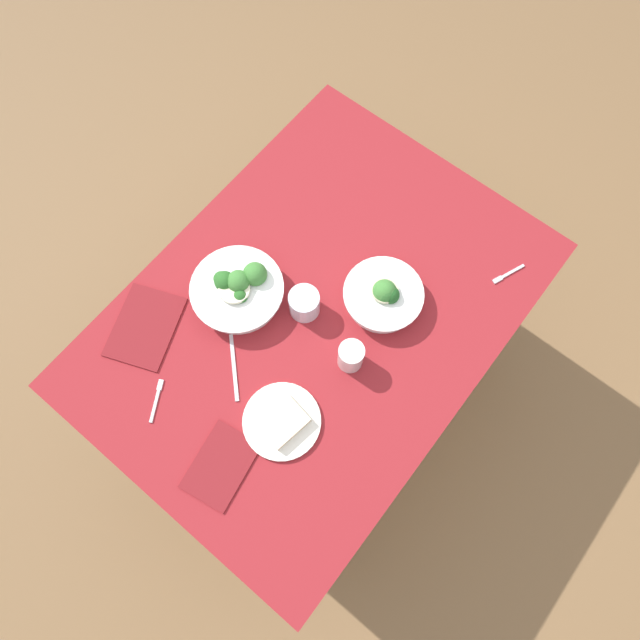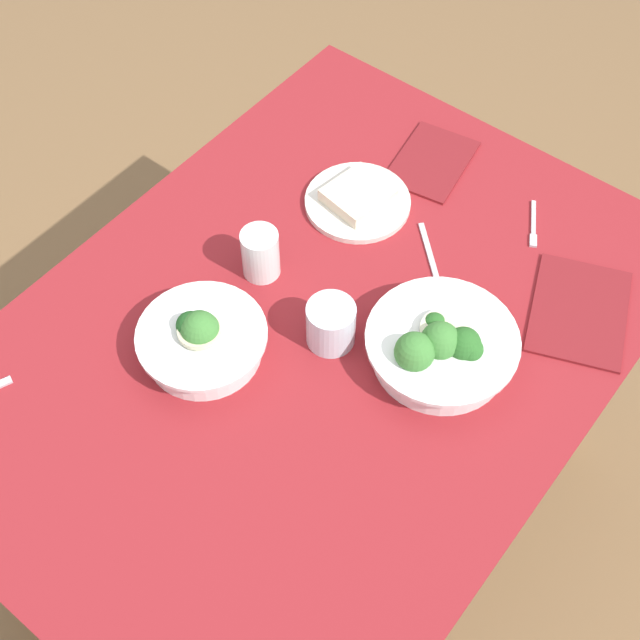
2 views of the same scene
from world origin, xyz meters
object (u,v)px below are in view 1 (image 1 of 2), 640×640
fork_by_far_bowl (507,274)px  napkin_folded_lower (145,327)px  water_glass_center (351,356)px  napkin_folded_upper (221,465)px  water_glass_side (304,303)px  table_knife_left (234,367)px  fork_by_near_bowl (157,399)px  broccoli_bowl_far (383,296)px  bread_side_plate (282,421)px  broccoli_bowl_near (238,289)px

fork_by_far_bowl → napkin_folded_lower: size_ratio=0.46×
water_glass_center → napkin_folded_upper: 0.42m
water_glass_side → napkin_folded_lower: 0.43m
table_knife_left → fork_by_near_bowl: bearing=-74.9°
broccoli_bowl_far → water_glass_side: size_ratio=2.60×
broccoli_bowl_far → napkin_folded_lower: bearing=-44.5°
fork_by_near_bowl → water_glass_side: bearing=-48.0°
broccoli_bowl_far → bread_side_plate: bearing=-0.2°
water_glass_center → table_knife_left: 0.31m
broccoli_bowl_near → fork_by_far_bowl: 0.74m
napkin_folded_upper → napkin_folded_lower: (-0.14, -0.40, 0.00)m
fork_by_far_bowl → water_glass_side: bearing=-19.3°
fork_by_far_bowl → table_knife_left: same height
napkin_folded_lower → table_knife_left: bearing=104.1°
water_glass_center → napkin_folded_upper: size_ratio=0.51×
water_glass_center → water_glass_side: (-0.04, -0.19, -0.01)m
fork_by_near_bowl → table_knife_left: size_ratio=0.57×
fork_by_far_bowl → table_knife_left: (0.67, -0.41, -0.00)m
fork_by_far_bowl → table_knife_left: size_ratio=0.55×
broccoli_bowl_near → water_glass_center: broccoli_bowl_near is taller
bread_side_plate → water_glass_center: 0.24m
broccoli_bowl_far → bread_side_plate: 0.42m
broccoli_bowl_near → bread_side_plate: bearing=58.1°
bread_side_plate → fork_by_near_bowl: (0.16, -0.29, -0.01)m
broccoli_bowl_far → broccoli_bowl_near: (0.23, -0.31, 0.00)m
water_glass_center → fork_by_near_bowl: 0.51m
broccoli_bowl_near → napkin_folded_upper: (0.37, 0.27, -0.03)m
table_knife_left → fork_by_far_bowl: bearing=101.5°
fork_by_near_bowl → napkin_folded_upper: size_ratio=0.55×
water_glass_side → fork_by_far_bowl: 0.57m
broccoli_bowl_far → napkin_folded_upper: 0.60m
broccoli_bowl_far → water_glass_center: 0.19m
broccoli_bowl_far → broccoli_bowl_near: 0.39m
water_glass_side → table_knife_left: (0.24, -0.04, -0.04)m
water_glass_center → water_glass_side: bearing=-101.9°
bread_side_plate → fork_by_far_bowl: bearing=162.2°
water_glass_side → bread_side_plate: bearing=28.5°
broccoli_bowl_near → napkin_folded_lower: 0.27m
fork_by_near_bowl → napkin_folded_lower: napkin_folded_lower is taller
broccoli_bowl_near → broccoli_bowl_far: bearing=126.1°
fork_by_far_bowl → fork_by_near_bowl: size_ratio=0.97×
fork_by_near_bowl → napkin_folded_lower: (-0.12, -0.16, 0.00)m
broccoli_bowl_far → broccoli_bowl_near: size_ratio=0.86×
broccoli_bowl_near → water_glass_center: 0.35m
fork_by_far_bowl → napkin_folded_upper: size_ratio=0.54×
bread_side_plate → table_knife_left: 0.19m
bread_side_plate → water_glass_side: size_ratio=2.40×
water_glass_center → napkin_folded_upper: water_glass_center is taller
water_glass_center → table_knife_left: water_glass_center is taller
fork_by_near_bowl → water_glass_center: bearing=-69.8°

